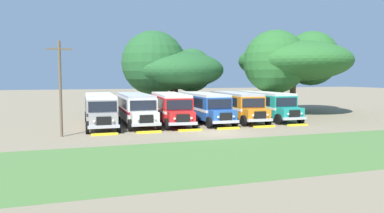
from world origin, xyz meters
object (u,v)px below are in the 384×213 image
at_px(parked_bus_slot_3, 203,106).
at_px(broad_shade_tree, 169,68).
at_px(parked_bus_slot_1, 135,107).
at_px(parked_bus_slot_5, 265,104).
at_px(parked_bus_slot_0, 100,108).
at_px(parked_bus_slot_2, 171,106).
at_px(utility_pole, 60,86).
at_px(secondary_tree, 290,61).
at_px(parked_bus_slot_4, 236,104).

relative_size(parked_bus_slot_3, broad_shade_tree, 0.84).
bearing_deg(parked_bus_slot_1, parked_bus_slot_5, 89.87).
bearing_deg(broad_shade_tree, parked_bus_slot_5, -51.79).
bearing_deg(parked_bus_slot_3, parked_bus_slot_0, -90.56).
xyz_separation_m(parked_bus_slot_1, parked_bus_slot_2, (3.37, -0.39, 0.00)).
bearing_deg(utility_pole, broad_shade_tree, 52.08).
height_order(parked_bus_slot_0, broad_shade_tree, broad_shade_tree).
xyz_separation_m(parked_bus_slot_1, parked_bus_slot_5, (13.85, -0.05, 0.00)).
distance_m(broad_shade_tree, utility_pole, 20.17).
xyz_separation_m(parked_bus_slot_0, parked_bus_slot_5, (17.10, 0.19, 0.00)).
height_order(parked_bus_slot_2, utility_pole, utility_pole).
bearing_deg(secondary_tree, utility_pole, -157.87).
height_order(parked_bus_slot_0, utility_pole, utility_pole).
distance_m(parked_bus_slot_0, broad_shade_tree, 14.34).
height_order(broad_shade_tree, secondary_tree, secondary_tree).
xyz_separation_m(parked_bus_slot_1, secondary_tree, (20.24, 4.98, 4.88)).
bearing_deg(parked_bus_slot_2, parked_bus_slot_4, 96.02).
relative_size(parked_bus_slot_2, secondary_tree, 0.76).
relative_size(parked_bus_slot_4, parked_bus_slot_5, 1.01).
bearing_deg(parked_bus_slot_3, utility_pole, -67.13).
distance_m(parked_bus_slot_1, parked_bus_slot_3, 6.77).
height_order(parked_bus_slot_1, parked_bus_slot_2, same).
bearing_deg(parked_bus_slot_0, utility_pole, -28.29).
xyz_separation_m(broad_shade_tree, secondary_tree, (14.30, -5.01, 0.85)).
xyz_separation_m(parked_bus_slot_5, broad_shade_tree, (-7.90, 10.04, 4.03)).
height_order(parked_bus_slot_0, secondary_tree, secondary_tree).
relative_size(broad_shade_tree, secondary_tree, 0.89).
relative_size(parked_bus_slot_1, utility_pole, 1.54).
height_order(parked_bus_slot_1, utility_pole, utility_pole).
bearing_deg(parked_bus_slot_5, parked_bus_slot_3, -86.09).
xyz_separation_m(parked_bus_slot_5, secondary_tree, (6.39, 5.03, 4.88)).
distance_m(parked_bus_slot_3, broad_shade_tree, 11.17).
relative_size(secondary_tree, utility_pole, 2.05).
bearing_deg(secondary_tree, parked_bus_slot_1, -166.18).
xyz_separation_m(parked_bus_slot_3, utility_pole, (-13.16, -5.46, 2.20)).
xyz_separation_m(parked_bus_slot_2, secondary_tree, (16.87, 5.38, 4.88)).
height_order(parked_bus_slot_1, parked_bus_slot_5, same).
xyz_separation_m(parked_bus_slot_0, parked_bus_slot_2, (6.62, -0.16, 0.00)).
relative_size(parked_bus_slot_1, parked_bus_slot_4, 0.99).
bearing_deg(parked_bus_slot_5, parked_bus_slot_4, -86.42).
height_order(parked_bus_slot_2, parked_bus_slot_4, same).
height_order(parked_bus_slot_2, parked_bus_slot_5, same).
relative_size(parked_bus_slot_1, broad_shade_tree, 0.84).
height_order(parked_bus_slot_1, secondary_tree, secondary_tree).
relative_size(parked_bus_slot_4, broad_shade_tree, 0.85).
distance_m(parked_bus_slot_1, secondary_tree, 21.41).
bearing_deg(utility_pole, parked_bus_slot_1, 42.44).
relative_size(parked_bus_slot_0, broad_shade_tree, 0.84).
bearing_deg(secondary_tree, parked_bus_slot_4, -152.18).
bearing_deg(broad_shade_tree, secondary_tree, -19.32).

